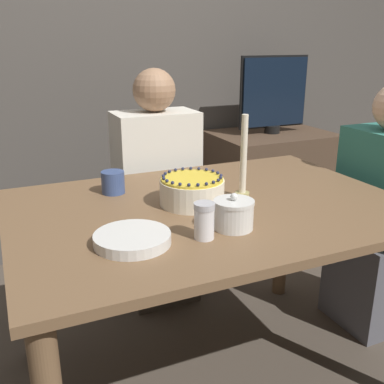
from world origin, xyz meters
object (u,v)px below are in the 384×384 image
object	(u,v)px
person_woman_floral	(381,226)
sugar_shaker	(204,221)
person_man_blue_shirt	(157,204)
candle	(243,164)
cake	(192,191)
sugar_bowl	(234,214)
tv_monitor	(274,94)

from	to	relation	value
person_woman_floral	sugar_shaker	bearing A→B (deg)	105.46
person_woman_floral	person_man_blue_shirt	bearing A→B (deg)	52.83
candle	person_man_blue_shirt	bearing A→B (deg)	99.20
sugar_shaker	person_man_blue_shirt	xyz separation A→B (m)	(0.18, 0.94, -0.29)
cake	sugar_bowl	size ratio (longest dim) A/B	1.82
cake	person_woman_floral	xyz separation A→B (m)	(0.95, 0.00, -0.30)
sugar_bowl	sugar_shaker	xyz separation A→B (m)	(-0.12, -0.03, 0.01)
tv_monitor	person_man_blue_shirt	bearing A→B (deg)	-157.27
sugar_shaker	tv_monitor	world-z (taller)	tv_monitor
sugar_bowl	tv_monitor	size ratio (longest dim) A/B	0.26
cake	tv_monitor	bearing A→B (deg)	45.33
person_man_blue_shirt	person_woman_floral	xyz separation A→B (m)	(0.86, -0.65, -0.02)
sugar_bowl	person_woman_floral	size ratio (longest dim) A/B	0.11
person_man_blue_shirt	tv_monitor	distance (m)	1.12
cake	person_man_blue_shirt	distance (m)	0.72
candle	person_woman_floral	world-z (taller)	person_woman_floral
person_man_blue_shirt	candle	bearing A→B (deg)	99.20
sugar_bowl	person_man_blue_shirt	size ratio (longest dim) A/B	0.11
sugar_bowl	person_man_blue_shirt	distance (m)	0.95
cake	sugar_bowl	bearing A→B (deg)	-83.67
sugar_shaker	tv_monitor	size ratio (longest dim) A/B	0.23
person_man_blue_shirt	sugar_shaker	bearing A→B (deg)	78.88
person_man_blue_shirt	person_woman_floral	bearing A→B (deg)	142.83
cake	tv_monitor	distance (m)	1.48
candle	person_man_blue_shirt	world-z (taller)	person_man_blue_shirt
sugar_shaker	candle	distance (m)	0.41
person_man_blue_shirt	tv_monitor	world-z (taller)	tv_monitor
sugar_shaker	person_woman_floral	distance (m)	1.12
cake	person_man_blue_shirt	size ratio (longest dim) A/B	0.19
candle	tv_monitor	size ratio (longest dim) A/B	0.64
candle	cake	bearing A→B (deg)	178.36
tv_monitor	person_woman_floral	bearing A→B (deg)	-94.41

